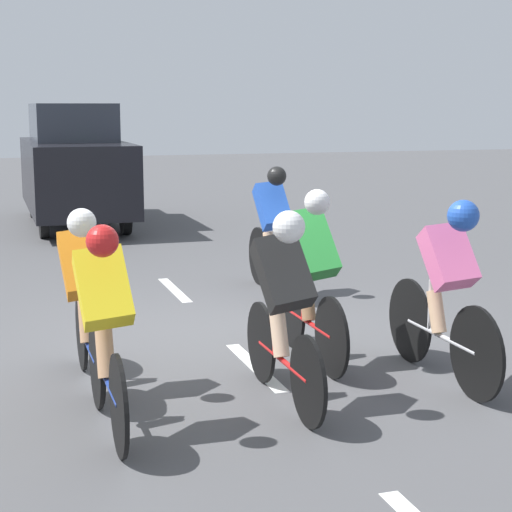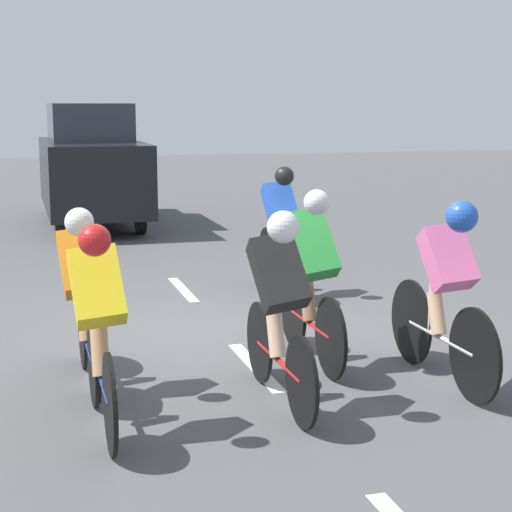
# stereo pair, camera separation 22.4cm
# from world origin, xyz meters

# --- Properties ---
(ground_plane) EXTENTS (60.00, 60.00, 0.00)m
(ground_plane) POSITION_xyz_m (0.00, 0.00, 0.00)
(ground_plane) COLOR #4C4C4F
(lane_stripe_mid) EXTENTS (0.12, 1.40, 0.01)m
(lane_stripe_mid) POSITION_xyz_m (0.00, 1.00, 0.00)
(lane_stripe_mid) COLOR white
(lane_stripe_mid) RESTS_ON ground
(lane_stripe_far) EXTENTS (0.12, 1.40, 0.01)m
(lane_stripe_far) POSITION_xyz_m (0.00, -2.20, 0.00)
(lane_stripe_far) COLOR white
(lane_stripe_far) RESTS_ON ground
(cyclist_pink) EXTENTS (0.36, 1.77, 1.49)m
(cyclist_pink) POSITION_xyz_m (-1.30, 1.85, 0.78)
(cyclist_pink) COLOR black
(cyclist_pink) RESTS_ON ground
(cyclist_orange) EXTENTS (0.37, 1.63, 1.45)m
(cyclist_orange) POSITION_xyz_m (1.41, 1.18, 0.75)
(cyclist_orange) COLOR black
(cyclist_orange) RESTS_ON ground
(cyclist_yellow) EXTENTS (0.37, 1.67, 1.45)m
(cyclist_yellow) POSITION_xyz_m (1.39, 2.09, 0.75)
(cyclist_yellow) COLOR black
(cyclist_yellow) RESTS_ON ground
(cyclist_green) EXTENTS (0.39, 1.63, 1.52)m
(cyclist_green) POSITION_xyz_m (-0.47, 1.06, 0.79)
(cyclist_green) COLOR black
(cyclist_green) RESTS_ON ground
(cyclist_black) EXTENTS (0.39, 1.68, 1.47)m
(cyclist_black) POSITION_xyz_m (0.10, 1.98, 0.78)
(cyclist_black) COLOR black
(cyclist_black) RESTS_ON ground
(cyclist_blue) EXTENTS (0.36, 1.67, 1.51)m
(cyclist_blue) POSITION_xyz_m (-1.05, -1.66, 0.78)
(cyclist_blue) COLOR black
(cyclist_blue) RESTS_ON ground
(support_car) EXTENTS (1.70, 4.56, 2.21)m
(support_car) POSITION_xyz_m (0.52, -8.30, 1.10)
(support_car) COLOR black
(support_car) RESTS_ON ground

